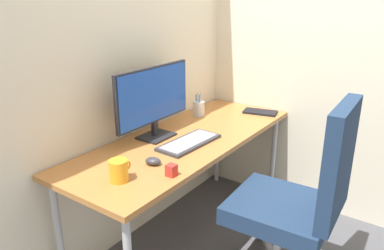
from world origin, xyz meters
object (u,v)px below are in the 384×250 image
at_px(office_chair, 301,196).
at_px(monitor, 154,98).
at_px(coffee_mug, 119,171).
at_px(keyboard, 189,142).
at_px(desk_clamp_accessory, 171,170).
at_px(notebook, 260,112).
at_px(mouse, 153,161).
at_px(pen_holder, 199,108).

relative_size(office_chair, monitor, 1.74).
relative_size(office_chair, coffee_mug, 8.63).
height_order(keyboard, desk_clamp_accessory, desk_clamp_accessory).
height_order(notebook, desk_clamp_accessory, desk_clamp_accessory).
xyz_separation_m(office_chair, monitor, (-0.11, 0.89, 0.41)).
distance_m(coffee_mug, desk_clamp_accessory, 0.25).
relative_size(keyboard, mouse, 5.05).
bearing_deg(monitor, keyboard, -83.72).
height_order(keyboard, mouse, mouse).
distance_m(keyboard, desk_clamp_accessory, 0.41).
relative_size(mouse, pen_holder, 0.48).
bearing_deg(keyboard, pen_holder, 28.41).
distance_m(mouse, pen_holder, 0.84).
height_order(office_chair, keyboard, office_chair).
distance_m(notebook, desk_clamp_accessory, 1.16).
distance_m(mouse, desk_clamp_accessory, 0.16).
height_order(office_chair, coffee_mug, office_chair).
relative_size(office_chair, desk_clamp_accessory, 18.41).
relative_size(keyboard, pen_holder, 2.43).
xyz_separation_m(monitor, mouse, (-0.31, -0.25, -0.22)).
xyz_separation_m(mouse, notebook, (1.11, -0.07, -0.01)).
bearing_deg(notebook, office_chair, -153.27).
distance_m(monitor, desk_clamp_accessory, 0.57).
relative_size(monitor, mouse, 7.35).
distance_m(pen_holder, notebook, 0.46).
distance_m(monitor, pen_holder, 0.53).
height_order(office_chair, mouse, office_chair).
bearing_deg(keyboard, notebook, -5.75).
bearing_deg(notebook, coffee_mug, 163.82).
bearing_deg(pen_holder, coffee_mug, -166.24).
relative_size(coffee_mug, desk_clamp_accessory, 2.13).
xyz_separation_m(monitor, desk_clamp_accessory, (-0.35, -0.40, -0.22)).
height_order(mouse, coffee_mug, coffee_mug).
xyz_separation_m(monitor, keyboard, (0.03, -0.24, -0.23)).
distance_m(keyboard, pen_holder, 0.53).
distance_m(office_chair, desk_clamp_accessory, 0.70).
xyz_separation_m(pen_holder, desk_clamp_accessory, (-0.84, -0.42, -0.03)).
xyz_separation_m(keyboard, mouse, (-0.33, -0.01, 0.01)).
bearing_deg(monitor, pen_holder, 1.84).
height_order(keyboard, coffee_mug, coffee_mug).
height_order(monitor, desk_clamp_accessory, monitor).
bearing_deg(office_chair, pen_holder, 66.97).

